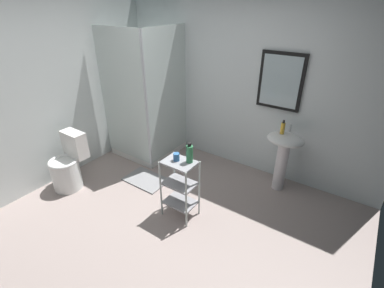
# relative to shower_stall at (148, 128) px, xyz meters

# --- Properties ---
(ground_plane) EXTENTS (4.20, 4.20, 0.02)m
(ground_plane) POSITION_rel_shower_stall_xyz_m (1.20, -1.23, -0.47)
(ground_plane) COLOR #9F8E88
(wall_back) EXTENTS (4.20, 0.14, 2.50)m
(wall_back) POSITION_rel_shower_stall_xyz_m (1.21, 0.62, 0.79)
(wall_back) COLOR white
(wall_back) RESTS_ON ground_plane
(wall_left) EXTENTS (0.10, 4.20, 2.50)m
(wall_left) POSITION_rel_shower_stall_xyz_m (-0.65, -1.23, 0.79)
(wall_left) COLOR silver
(wall_left) RESTS_ON ground_plane
(shower_stall) EXTENTS (0.92, 0.92, 2.00)m
(shower_stall) POSITION_rel_shower_stall_xyz_m (0.00, 0.00, 0.00)
(shower_stall) COLOR white
(shower_stall) RESTS_ON ground_plane
(pedestal_sink) EXTENTS (0.46, 0.37, 0.81)m
(pedestal_sink) POSITION_rel_shower_stall_xyz_m (2.09, 0.29, 0.12)
(pedestal_sink) COLOR white
(pedestal_sink) RESTS_ON ground_plane
(sink_faucet) EXTENTS (0.03, 0.03, 0.10)m
(sink_faucet) POSITION_rel_shower_stall_xyz_m (2.09, 0.41, 0.40)
(sink_faucet) COLOR silver
(sink_faucet) RESTS_ON pedestal_sink
(toilet) EXTENTS (0.37, 0.49, 0.76)m
(toilet) POSITION_rel_shower_stall_xyz_m (-0.28, -1.28, -0.15)
(toilet) COLOR white
(toilet) RESTS_ON ground_plane
(storage_cart) EXTENTS (0.38, 0.28, 0.74)m
(storage_cart) POSITION_rel_shower_stall_xyz_m (1.30, -0.89, -0.03)
(storage_cart) COLOR silver
(storage_cart) RESTS_ON ground_plane
(hand_soap_bottle) EXTENTS (0.05, 0.05, 0.18)m
(hand_soap_bottle) POSITION_rel_shower_stall_xyz_m (2.03, 0.29, 0.43)
(hand_soap_bottle) COLOR gold
(hand_soap_bottle) RESTS_ON pedestal_sink
(body_wash_bottle_green) EXTENTS (0.07, 0.07, 0.23)m
(body_wash_bottle_green) POSITION_rel_shower_stall_xyz_m (1.40, -0.83, 0.38)
(body_wash_bottle_green) COLOR #3C935B
(body_wash_bottle_green) RESTS_ON storage_cart
(rinse_cup) EXTENTS (0.07, 0.07, 0.09)m
(rinse_cup) POSITION_rel_shower_stall_xyz_m (1.26, -0.88, 0.32)
(rinse_cup) COLOR #3870B2
(rinse_cup) RESTS_ON storage_cart
(bath_mat) EXTENTS (0.60, 0.40, 0.02)m
(bath_mat) POSITION_rel_shower_stall_xyz_m (0.48, -0.61, -0.45)
(bath_mat) COLOR gray
(bath_mat) RESTS_ON ground_plane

